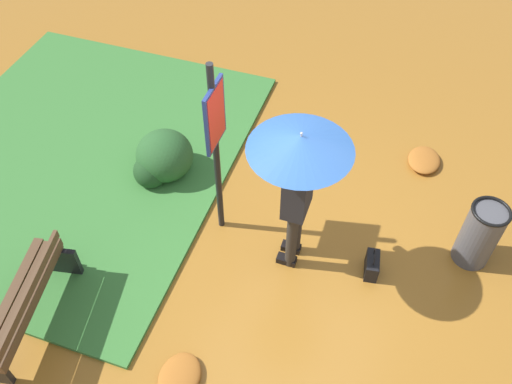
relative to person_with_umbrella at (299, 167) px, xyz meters
name	(u,v)px	position (x,y,z in m)	size (l,w,h in m)	color
ground_plane	(294,271)	(0.10, 0.07, -1.55)	(18.00, 18.00, 0.00)	#9E6623
grass_verge	(77,156)	(-0.67, -3.16, -1.53)	(4.80, 4.00, 0.05)	#387533
person_with_umbrella	(299,167)	(0.00, 0.00, 0.00)	(0.96, 0.96, 2.04)	#2D2823
info_sign_post	(216,135)	(-0.25, -0.93, -0.11)	(0.44, 0.07, 2.30)	black
handbag	(372,265)	(-0.17, 0.87, -1.42)	(0.32, 0.18, 0.37)	black
park_bench	(27,304)	(1.58, -2.26, -1.15)	(1.41, 0.63, 0.75)	black
trash_bin	(480,234)	(-0.73, 1.89, -1.13)	(0.42, 0.42, 0.83)	#4C4C51
shrub_cluster	(162,159)	(-0.76, -1.92, -1.25)	(0.79, 0.71, 0.64)	#285628
leaf_pile_near_person	(180,377)	(1.64, -0.63, -1.50)	(0.50, 0.40, 0.11)	#A86023
leaf_pile_by_bench	(424,160)	(-2.06, 1.21, -1.50)	(0.51, 0.41, 0.11)	#A86023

